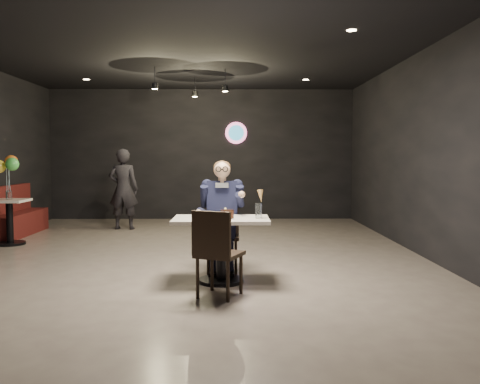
{
  "coord_description": "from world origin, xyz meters",
  "views": [
    {
      "loc": [
        0.77,
        -7.31,
        1.45
      ],
      "look_at": [
        0.83,
        -0.91,
        1.01
      ],
      "focal_mm": 38.0,
      "sensor_mm": 36.0,
      "label": 1
    }
  ],
  "objects_px": {
    "side_table": "(10,224)",
    "balloon_vase": "(9,195)",
    "chair_near": "(220,252)",
    "passerby": "(123,189)",
    "main_table": "(221,250)",
    "chair_far": "(222,235)",
    "booth_bench": "(17,211)",
    "seated_man": "(222,215)",
    "sundae_glass": "(259,211)"
  },
  "relations": [
    {
      "from": "passerby",
      "to": "main_table",
      "type": "bearing_deg",
      "value": 118.63
    },
    {
      "from": "chair_near",
      "to": "passerby",
      "type": "height_order",
      "value": "passerby"
    },
    {
      "from": "main_table",
      "to": "chair_far",
      "type": "xyz_separation_m",
      "value": [
        0.0,
        0.55,
        0.09
      ]
    },
    {
      "from": "seated_man",
      "to": "passerby",
      "type": "bearing_deg",
      "value": 118.67
    },
    {
      "from": "chair_near",
      "to": "passerby",
      "type": "bearing_deg",
      "value": 136.0
    },
    {
      "from": "chair_near",
      "to": "side_table",
      "type": "xyz_separation_m",
      "value": [
        -3.56,
        3.15,
        -0.11
      ]
    },
    {
      "from": "chair_far",
      "to": "side_table",
      "type": "height_order",
      "value": "chair_far"
    },
    {
      "from": "chair_far",
      "to": "side_table",
      "type": "relative_size",
      "value": 1.33
    },
    {
      "from": "side_table",
      "to": "chair_near",
      "type": "bearing_deg",
      "value": -41.46
    },
    {
      "from": "seated_man",
      "to": "booth_bench",
      "type": "xyz_separation_m",
      "value": [
        -3.86,
        3.0,
        -0.26
      ]
    },
    {
      "from": "chair_near",
      "to": "balloon_vase",
      "type": "distance_m",
      "value": 4.76
    },
    {
      "from": "main_table",
      "to": "booth_bench",
      "type": "bearing_deg",
      "value": 137.37
    },
    {
      "from": "chair_far",
      "to": "balloon_vase",
      "type": "relative_size",
      "value": 6.33
    },
    {
      "from": "main_table",
      "to": "seated_man",
      "type": "height_order",
      "value": "seated_man"
    },
    {
      "from": "seated_man",
      "to": "sundae_glass",
      "type": "bearing_deg",
      "value": -53.32
    },
    {
      "from": "booth_bench",
      "to": "balloon_vase",
      "type": "height_order",
      "value": "booth_bench"
    },
    {
      "from": "seated_man",
      "to": "sundae_glass",
      "type": "height_order",
      "value": "seated_man"
    },
    {
      "from": "balloon_vase",
      "to": "passerby",
      "type": "height_order",
      "value": "passerby"
    },
    {
      "from": "booth_bench",
      "to": "passerby",
      "type": "distance_m",
      "value": 1.99
    },
    {
      "from": "booth_bench",
      "to": "main_table",
      "type": "bearing_deg",
      "value": -42.63
    },
    {
      "from": "sundae_glass",
      "to": "passerby",
      "type": "distance_m",
      "value": 5.02
    },
    {
      "from": "chair_near",
      "to": "booth_bench",
      "type": "bearing_deg",
      "value": 156.18
    },
    {
      "from": "chair_near",
      "to": "sundae_glass",
      "type": "bearing_deg",
      "value": 75.91
    },
    {
      "from": "seated_man",
      "to": "passerby",
      "type": "height_order",
      "value": "passerby"
    },
    {
      "from": "main_table",
      "to": "passerby",
      "type": "relative_size",
      "value": 0.68
    },
    {
      "from": "chair_far",
      "to": "booth_bench",
      "type": "height_order",
      "value": "same"
    },
    {
      "from": "side_table",
      "to": "passerby",
      "type": "distance_m",
      "value": 2.37
    },
    {
      "from": "booth_bench",
      "to": "chair_near",
      "type": "bearing_deg",
      "value": -47.04
    },
    {
      "from": "chair_near",
      "to": "side_table",
      "type": "relative_size",
      "value": 1.33
    },
    {
      "from": "chair_far",
      "to": "booth_bench",
      "type": "distance_m",
      "value": 4.89
    },
    {
      "from": "sundae_glass",
      "to": "side_table",
      "type": "xyz_separation_m",
      "value": [
        -3.99,
        2.58,
        -0.49
      ]
    },
    {
      "from": "sundae_glass",
      "to": "booth_bench",
      "type": "relative_size",
      "value": 0.09
    },
    {
      "from": "chair_far",
      "to": "side_table",
      "type": "bearing_deg",
      "value": 150.64
    },
    {
      "from": "chair_near",
      "to": "passerby",
      "type": "distance_m",
      "value": 5.35
    },
    {
      "from": "sundae_glass",
      "to": "balloon_vase",
      "type": "height_order",
      "value": "sundae_glass"
    },
    {
      "from": "balloon_vase",
      "to": "sundae_glass",
      "type": "bearing_deg",
      "value": -32.89
    },
    {
      "from": "chair_near",
      "to": "booth_bench",
      "type": "height_order",
      "value": "same"
    },
    {
      "from": "booth_bench",
      "to": "seated_man",
      "type": "bearing_deg",
      "value": -37.88
    },
    {
      "from": "side_table",
      "to": "passerby",
      "type": "relative_size",
      "value": 0.43
    },
    {
      "from": "main_table",
      "to": "chair_far",
      "type": "bearing_deg",
      "value": 90.0
    },
    {
      "from": "seated_man",
      "to": "sundae_glass",
      "type": "relative_size",
      "value": 8.45
    },
    {
      "from": "main_table",
      "to": "booth_bench",
      "type": "xyz_separation_m",
      "value": [
        -3.86,
        3.55,
        0.09
      ]
    },
    {
      "from": "chair_far",
      "to": "balloon_vase",
      "type": "bearing_deg",
      "value": 150.64
    },
    {
      "from": "sundae_glass",
      "to": "booth_bench",
      "type": "xyz_separation_m",
      "value": [
        -4.29,
        3.58,
        -0.38
      ]
    },
    {
      "from": "side_table",
      "to": "balloon_vase",
      "type": "relative_size",
      "value": 4.77
    },
    {
      "from": "main_table",
      "to": "side_table",
      "type": "xyz_separation_m",
      "value": [
        -3.56,
        2.55,
        -0.03
      ]
    },
    {
      "from": "chair_far",
      "to": "chair_near",
      "type": "distance_m",
      "value": 1.14
    },
    {
      "from": "balloon_vase",
      "to": "passerby",
      "type": "xyz_separation_m",
      "value": [
        1.49,
        1.78,
        -0.02
      ]
    },
    {
      "from": "main_table",
      "to": "chair_near",
      "type": "xyz_separation_m",
      "value": [
        0.0,
        -0.59,
        0.09
      ]
    },
    {
      "from": "main_table",
      "to": "passerby",
      "type": "xyz_separation_m",
      "value": [
        -2.07,
        4.33,
        0.43
      ]
    }
  ]
}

